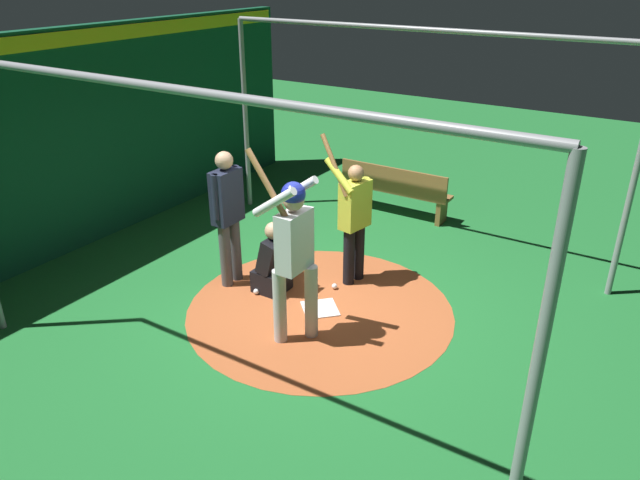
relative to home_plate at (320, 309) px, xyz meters
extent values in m
plane|color=#1E6B2D|center=(0.00, 0.00, -0.01)|extent=(25.04, 25.04, 0.00)
cylinder|color=#AD562D|center=(0.00, 0.00, -0.01)|extent=(3.29, 3.29, 0.01)
cube|color=white|center=(0.00, 0.00, 0.00)|extent=(0.59, 0.59, 0.01)
cylinder|color=#BCBCC0|center=(0.21, -0.52, 0.43)|extent=(0.15, 0.15, 0.89)
cylinder|color=#BCBCC0|center=(-0.03, -0.79, 0.43)|extent=(0.15, 0.15, 0.89)
cube|color=silver|center=(0.09, -0.66, 1.21)|extent=(0.22, 0.44, 0.67)
cylinder|color=silver|center=(-0.01, -0.46, 1.70)|extent=(0.54, 0.09, 0.41)
cylinder|color=silver|center=(-0.01, -0.86, 1.70)|extent=(0.54, 0.09, 0.41)
sphere|color=tan|center=(0.09, -0.66, 1.68)|extent=(0.23, 0.23, 0.23)
sphere|color=navy|center=(0.09, -0.66, 1.74)|extent=(0.26, 0.26, 0.26)
cylinder|color=olive|center=(-0.13, -0.79, 1.83)|extent=(0.54, 0.06, 0.73)
cube|color=black|center=(-0.79, 0.08, 0.14)|extent=(0.40, 0.40, 0.30)
cube|color=black|center=(-0.75, 0.08, 0.51)|extent=(0.31, 0.40, 0.49)
sphere|color=tan|center=(-0.73, 0.08, 0.85)|extent=(0.23, 0.23, 0.23)
cube|color=gray|center=(-0.63, 0.08, 0.85)|extent=(0.03, 0.20, 0.20)
ellipsoid|color=brown|center=(-0.47, 0.14, 0.39)|extent=(0.12, 0.28, 0.22)
cylinder|color=#4C4C51|center=(-1.38, 0.07, 0.43)|extent=(0.15, 0.15, 0.88)
cylinder|color=#4C4C51|center=(-1.38, -0.13, 0.43)|extent=(0.15, 0.15, 0.88)
cube|color=#1E2338|center=(-1.38, -0.03, 1.21)|extent=(0.22, 0.42, 0.69)
cylinder|color=#1E2338|center=(-1.38, 0.17, 1.27)|extent=(0.09, 0.09, 0.58)
cylinder|color=#1E2338|center=(-1.38, -0.23, 1.27)|extent=(0.09, 0.09, 0.58)
sphere|color=tan|center=(-1.38, -0.03, 1.68)|extent=(0.23, 0.23, 0.23)
cylinder|color=black|center=(0.00, 0.97, 0.38)|extent=(0.15, 0.15, 0.79)
cylinder|color=black|center=(-0.04, 0.77, 0.38)|extent=(0.15, 0.15, 0.79)
cube|color=gold|center=(-0.02, 0.87, 1.09)|extent=(0.30, 0.45, 0.62)
cylinder|color=gold|center=(0.02, 1.07, 1.14)|extent=(0.09, 0.09, 0.53)
cylinder|color=gold|center=(-0.16, 0.69, 1.50)|extent=(0.47, 0.18, 0.41)
sphere|color=#9E704C|center=(-0.02, 0.87, 1.51)|extent=(0.20, 0.20, 0.20)
cylinder|color=olive|center=(-0.23, 0.71, 1.62)|extent=(0.46, 0.15, 0.74)
cube|color=#0F472D|center=(-4.09, 0.00, 1.55)|extent=(0.20, 9.04, 3.12)
cube|color=yellow|center=(-3.98, 0.00, 2.96)|extent=(0.03, 8.86, 0.20)
cylinder|color=gray|center=(2.95, -2.33, 1.54)|extent=(0.08, 0.08, 3.10)
cylinder|color=gray|center=(-2.95, 2.33, 1.54)|extent=(0.08, 0.08, 3.10)
cylinder|color=gray|center=(2.95, 2.33, 1.54)|extent=(0.08, 0.08, 3.10)
cylinder|color=gray|center=(0.00, -2.33, 3.09)|extent=(5.90, 0.07, 0.07)
cylinder|color=gray|center=(0.00, 2.33, 3.09)|extent=(5.90, 0.07, 0.07)
cube|color=olive|center=(-0.59, 3.34, 0.41)|extent=(1.90, 0.36, 0.05)
cube|color=olive|center=(-0.59, 3.18, 0.64)|extent=(1.90, 0.04, 0.40)
cube|color=olive|center=(-1.42, 3.34, 0.19)|extent=(0.08, 0.32, 0.40)
cube|color=olive|center=(0.24, 3.34, 0.19)|extent=(0.08, 0.32, 0.40)
sphere|color=white|center=(-0.11, 0.53, 0.03)|extent=(0.07, 0.07, 0.07)
sphere|color=white|center=(-0.89, -0.13, 0.03)|extent=(0.07, 0.07, 0.07)
camera|label=1|loc=(3.39, -5.35, 3.90)|focal=33.54mm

